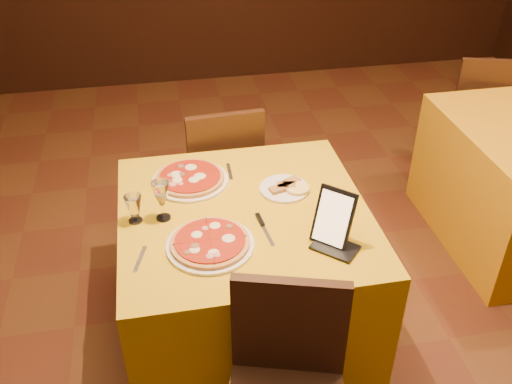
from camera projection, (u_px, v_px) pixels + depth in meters
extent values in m
cube|color=#5E2D19|center=(306.00, 362.00, 2.77)|extent=(6.00, 7.00, 0.01)
cube|color=gold|center=(245.00, 274.00, 2.74)|extent=(1.10, 1.10, 0.75)
cylinder|color=white|center=(210.00, 245.00, 2.32)|extent=(0.36, 0.36, 0.01)
cylinder|color=#AD4C23|center=(210.00, 242.00, 2.31)|extent=(0.32, 0.32, 0.02)
cylinder|color=white|center=(190.00, 181.00, 2.71)|extent=(0.36, 0.36, 0.01)
cylinder|color=#AD4C23|center=(190.00, 178.00, 2.70)|extent=(0.33, 0.33, 0.02)
cylinder|color=white|center=(284.00, 189.00, 2.66)|extent=(0.23, 0.23, 0.01)
cylinder|color=olive|center=(284.00, 186.00, 2.65)|extent=(0.14, 0.14, 0.02)
cube|color=black|center=(333.00, 218.00, 2.28)|extent=(0.18, 0.18, 0.23)
cube|color=#A8A8AF|center=(266.00, 232.00, 2.39)|extent=(0.04, 0.19, 0.01)
cube|color=silver|center=(140.00, 259.00, 2.26)|extent=(0.06, 0.15, 0.01)
cube|color=silver|center=(230.00, 172.00, 2.79)|extent=(0.02, 0.15, 0.01)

